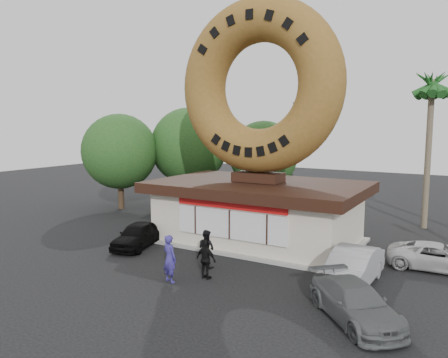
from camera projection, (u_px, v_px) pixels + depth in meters
ground at (196, 273)px, 18.86m from camera, size 90.00×90.00×0.00m
donut_shop at (258, 210)px, 23.74m from camera, size 11.20×7.20×3.80m
giant_donut at (259, 86)px, 22.91m from camera, size 9.13×2.33×9.13m
tree_west at (189, 146)px, 34.17m from camera, size 6.00×6.00×7.65m
tree_mid at (263, 155)px, 33.17m from camera, size 5.20×5.20×6.63m
tree_far at (120, 152)px, 32.57m from camera, size 5.60×5.60×7.14m
palm_near at (432, 90)px, 25.93m from camera, size 2.60×2.60×9.75m
street_lamp at (295, 149)px, 32.88m from camera, size 2.11×0.20×8.00m
person_left at (170, 258)px, 17.72m from camera, size 0.82×0.64×1.96m
person_center at (206, 249)px, 19.55m from camera, size 0.93×0.78×1.71m
person_right at (206, 259)px, 18.06m from camera, size 1.02×0.51×1.67m
car_black at (137, 235)px, 22.73m from camera, size 2.46×4.07×1.30m
car_silver at (352, 267)px, 17.38m from camera, size 1.70×4.49×1.46m
car_grey at (355, 302)px, 14.26m from camera, size 4.18×4.29×1.24m
car_white at (438, 257)px, 19.20m from camera, size 4.31×2.17×1.17m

